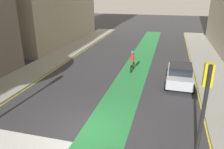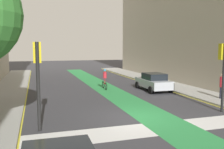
% 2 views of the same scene
% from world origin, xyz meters
% --- Properties ---
extents(ground_plane, '(120.00, 120.00, 0.00)m').
position_xyz_m(ground_plane, '(0.00, 0.00, 0.00)').
color(ground_plane, '#38383D').
extents(bike_lane_paint, '(2.40, 60.00, 0.01)m').
position_xyz_m(bike_lane_paint, '(1.00, 0.00, 0.00)').
color(bike_lane_paint, '#2D8C47').
rests_on(bike_lane_paint, ground_plane).
extents(traffic_signal_near_right, '(0.35, 0.52, 4.05)m').
position_xyz_m(traffic_signal_near_right, '(5.31, -0.30, 2.85)').
color(traffic_signal_near_right, black).
rests_on(traffic_signal_near_right, ground_plane).
extents(car_silver_right_far, '(2.09, 4.24, 1.57)m').
position_xyz_m(car_silver_right_far, '(4.71, 7.34, 0.80)').
color(car_silver_right_far, '#B2B7BF').
rests_on(car_silver_right_far, ground_plane).
extents(cyclist_in_lane, '(0.32, 1.73, 1.86)m').
position_xyz_m(cyclist_in_lane, '(0.78, 9.28, 0.97)').
color(cyclist_in_lane, black).
rests_on(cyclist_in_lane, ground_plane).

